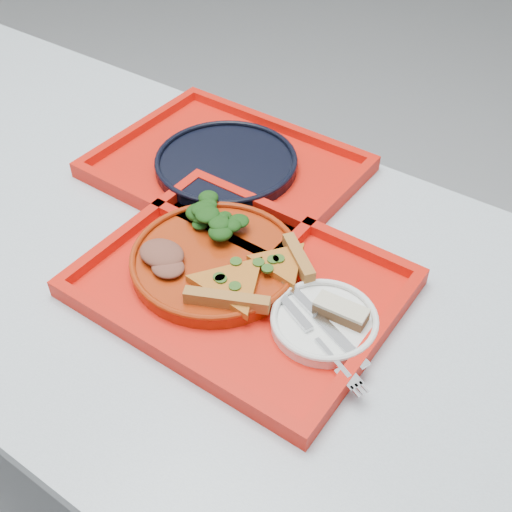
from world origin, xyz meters
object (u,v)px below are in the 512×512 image
at_px(dessert_bar, 341,311).
at_px(tray_far, 227,171).
at_px(dinner_plate, 215,262).
at_px(tray_main, 241,287).
at_px(navy_plate, 226,164).

bearing_deg(dessert_bar, tray_far, 145.66).
xyz_separation_m(tray_far, dinner_plate, (0.14, -0.22, 0.02)).
distance_m(dinner_plate, dessert_bar, 0.22).
relative_size(tray_far, dessert_bar, 5.83).
xyz_separation_m(dinner_plate, dessert_bar, (0.21, 0.01, 0.02)).
distance_m(tray_main, tray_far, 0.30).
distance_m(tray_main, dinner_plate, 0.06).
relative_size(tray_main, navy_plate, 1.73).
distance_m(tray_far, dessert_bar, 0.41).
height_order(tray_main, navy_plate, navy_plate).
bearing_deg(dinner_plate, tray_main, -10.30).
height_order(tray_far, dinner_plate, dinner_plate).
xyz_separation_m(tray_main, navy_plate, (-0.20, 0.23, 0.01)).
xyz_separation_m(tray_main, tray_far, (-0.20, 0.23, 0.00)).
distance_m(dinner_plate, navy_plate, 0.26).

